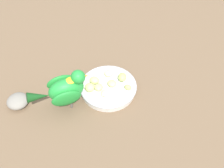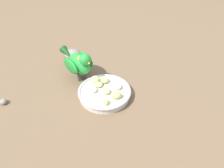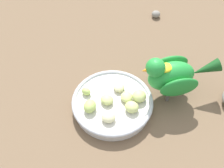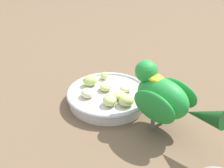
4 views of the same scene
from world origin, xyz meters
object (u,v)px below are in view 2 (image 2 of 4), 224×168
object	(u,v)px
apple_piece_2	(95,79)
pebble_0	(3,102)
apple_piece_5	(93,90)
rock_large	(72,54)
apple_piece_3	(98,85)
feeding_bowl	(105,93)
apple_piece_6	(116,95)
apple_piece_4	(118,86)
apple_piece_7	(105,80)
apple_piece_0	(106,102)
apple_piece_1	(106,91)
parrot	(79,62)

from	to	relation	value
apple_piece_2	pebble_0	distance (m)	0.34
apple_piece_5	rock_large	world-z (taller)	apple_piece_5
pebble_0	apple_piece_3	bearing A→B (deg)	-8.11
apple_piece_2	pebble_0	xyz separation A→B (m)	(-0.34, 0.02, -0.03)
feeding_bowl	apple_piece_3	size ratio (longest dim) A/B	6.20
feeding_bowl	apple_piece_6	distance (m)	0.06
apple_piece_4	apple_piece_7	distance (m)	0.06
apple_piece_6	apple_piece_0	bearing A→B (deg)	-157.97
feeding_bowl	apple_piece_7	xyz separation A→B (m)	(0.02, 0.05, 0.02)
apple_piece_6	rock_large	size ratio (longest dim) A/B	0.50
apple_piece_5	rock_large	distance (m)	0.29
apple_piece_2	rock_large	distance (m)	0.24
apple_piece_0	apple_piece_4	xyz separation A→B (m)	(0.07, 0.07, 0.00)
apple_piece_1	parrot	size ratio (longest dim) A/B	0.16
apple_piece_3	apple_piece_6	bearing A→B (deg)	-62.38
apple_piece_5	rock_large	size ratio (longest dim) A/B	0.41
apple_piece_3	apple_piece_6	size ratio (longest dim) A/B	0.88
apple_piece_2	apple_piece_7	world-z (taller)	apple_piece_2
apple_piece_2	pebble_0	world-z (taller)	apple_piece_2
apple_piece_0	apple_piece_4	bearing A→B (deg)	44.76
apple_piece_1	apple_piece_3	world-z (taller)	apple_piece_1
apple_piece_0	rock_large	world-z (taller)	apple_piece_0
apple_piece_6	apple_piece_7	bearing A→B (deg)	97.79
apple_piece_7	apple_piece_0	bearing A→B (deg)	-104.92
apple_piece_0	parrot	size ratio (longest dim) A/B	0.12
apple_piece_0	apple_piece_7	bearing A→B (deg)	75.08
apple_piece_1	apple_piece_4	xyz separation A→B (m)	(0.05, 0.01, 0.00)
apple_piece_5	rock_large	xyz separation A→B (m)	(-0.02, 0.29, -0.02)
apple_piece_0	apple_piece_1	size ratio (longest dim) A/B	0.76
feeding_bowl	apple_piece_0	distance (m)	0.07
apple_piece_3	apple_piece_4	size ratio (longest dim) A/B	0.98
apple_piece_0	apple_piece_7	xyz separation A→B (m)	(0.03, 0.12, 0.00)
apple_piece_2	apple_piece_3	distance (m)	0.03
parrot	apple_piece_7	bearing A→B (deg)	20.38
feeding_bowl	apple_piece_4	distance (m)	0.05
apple_piece_0	apple_piece_1	distance (m)	0.06
apple_piece_3	pebble_0	world-z (taller)	apple_piece_3
apple_piece_3	parrot	size ratio (longest dim) A/B	0.16
apple_piece_5	apple_piece_6	bearing A→B (deg)	-40.92
apple_piece_0	apple_piece_1	xyz separation A→B (m)	(0.02, 0.05, 0.00)
rock_large	pebble_0	xyz separation A→B (m)	(-0.30, -0.22, -0.01)
apple_piece_6	rock_large	distance (m)	0.36
apple_piece_7	pebble_0	bearing A→B (deg)	174.89
apple_piece_0	apple_piece_6	xyz separation A→B (m)	(0.04, 0.02, 0.00)
apple_piece_1	apple_piece_6	size ratio (longest dim) A/B	0.88
feeding_bowl	pebble_0	distance (m)	0.37
apple_piece_3	apple_piece_5	world-z (taller)	apple_piece_3
apple_piece_4	apple_piece_6	distance (m)	0.05
apple_piece_2	rock_large	bearing A→B (deg)	100.03
apple_piece_4	pebble_0	world-z (taller)	apple_piece_4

